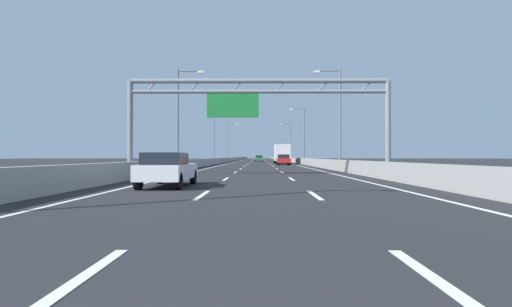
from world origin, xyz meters
TOP-DOWN VIEW (x-y plane):
  - ground_plane at (0.00, 100.00)m, footprint 260.00×260.00m
  - lane_dash_left_0 at (-1.80, 3.50)m, footprint 0.16×3.00m
  - lane_dash_left_1 at (-1.80, 12.50)m, footprint 0.16×3.00m
  - lane_dash_left_2 at (-1.80, 21.50)m, footprint 0.16×3.00m
  - lane_dash_left_3 at (-1.80, 30.50)m, footprint 0.16×3.00m
  - lane_dash_left_4 at (-1.80, 39.50)m, footprint 0.16×3.00m
  - lane_dash_left_5 at (-1.80, 48.50)m, footprint 0.16×3.00m
  - lane_dash_left_6 at (-1.80, 57.50)m, footprint 0.16×3.00m
  - lane_dash_left_7 at (-1.80, 66.50)m, footprint 0.16×3.00m
  - lane_dash_left_8 at (-1.80, 75.50)m, footprint 0.16×3.00m
  - lane_dash_left_9 at (-1.80, 84.50)m, footprint 0.16×3.00m
  - lane_dash_left_10 at (-1.80, 93.50)m, footprint 0.16×3.00m
  - lane_dash_left_11 at (-1.80, 102.50)m, footprint 0.16×3.00m
  - lane_dash_left_12 at (-1.80, 111.50)m, footprint 0.16×3.00m
  - lane_dash_left_13 at (-1.80, 120.50)m, footprint 0.16×3.00m
  - lane_dash_left_14 at (-1.80, 129.50)m, footprint 0.16×3.00m
  - lane_dash_left_15 at (-1.80, 138.50)m, footprint 0.16×3.00m
  - lane_dash_left_16 at (-1.80, 147.50)m, footprint 0.16×3.00m
  - lane_dash_left_17 at (-1.80, 156.50)m, footprint 0.16×3.00m
  - lane_dash_right_0 at (1.80, 3.50)m, footprint 0.16×3.00m
  - lane_dash_right_1 at (1.80, 12.50)m, footprint 0.16×3.00m
  - lane_dash_right_2 at (1.80, 21.50)m, footprint 0.16×3.00m
  - lane_dash_right_3 at (1.80, 30.50)m, footprint 0.16×3.00m
  - lane_dash_right_4 at (1.80, 39.50)m, footprint 0.16×3.00m
  - lane_dash_right_5 at (1.80, 48.50)m, footprint 0.16×3.00m
  - lane_dash_right_6 at (1.80, 57.50)m, footprint 0.16×3.00m
  - lane_dash_right_7 at (1.80, 66.50)m, footprint 0.16×3.00m
  - lane_dash_right_8 at (1.80, 75.50)m, footprint 0.16×3.00m
  - lane_dash_right_9 at (1.80, 84.50)m, footprint 0.16×3.00m
  - lane_dash_right_10 at (1.80, 93.50)m, footprint 0.16×3.00m
  - lane_dash_right_11 at (1.80, 102.50)m, footprint 0.16×3.00m
  - lane_dash_right_12 at (1.80, 111.50)m, footprint 0.16×3.00m
  - lane_dash_right_13 at (1.80, 120.50)m, footprint 0.16×3.00m
  - lane_dash_right_14 at (1.80, 129.50)m, footprint 0.16×3.00m
  - lane_dash_right_15 at (1.80, 138.50)m, footprint 0.16×3.00m
  - lane_dash_right_16 at (1.80, 147.50)m, footprint 0.16×3.00m
  - lane_dash_right_17 at (1.80, 156.50)m, footprint 0.16×3.00m
  - edge_line_left at (-5.25, 88.00)m, footprint 0.16×176.00m
  - edge_line_right at (5.25, 88.00)m, footprint 0.16×176.00m
  - barrier_left at (-6.90, 110.00)m, footprint 0.45×220.00m
  - barrier_right at (6.90, 110.00)m, footprint 0.45×220.00m
  - sign_gantry at (-0.22, 25.84)m, footprint 17.28×0.36m
  - streetlamp_left_mid at (-7.47, 37.41)m, footprint 2.58×0.28m
  - streetlamp_right_mid at (7.47, 37.41)m, footprint 2.58×0.28m
  - streetlamp_left_far at (-7.47, 67.65)m, footprint 2.58×0.28m
  - streetlamp_right_far at (7.47, 67.65)m, footprint 2.58×0.28m
  - streetlamp_left_distant at (-7.47, 97.88)m, footprint 2.58×0.28m
  - streetlamp_right_distant at (7.47, 97.88)m, footprint 2.58×0.28m
  - red_car at (3.51, 56.42)m, footprint 1.79×4.49m
  - orange_car at (0.11, 135.35)m, footprint 1.80×4.16m
  - white_car at (-3.72, 15.98)m, footprint 1.71×4.40m
  - green_car at (0.04, 93.16)m, footprint 1.76×4.12m
  - box_truck at (3.81, 66.15)m, footprint 2.40×8.32m

SIDE VIEW (x-z plane):
  - ground_plane at x=0.00m, z-range 0.00..0.00m
  - lane_dash_left_0 at x=-1.80m, z-range 0.00..0.01m
  - lane_dash_left_1 at x=-1.80m, z-range 0.00..0.01m
  - lane_dash_left_2 at x=-1.80m, z-range 0.00..0.01m
  - lane_dash_left_3 at x=-1.80m, z-range 0.00..0.01m
  - lane_dash_left_4 at x=-1.80m, z-range 0.00..0.01m
  - lane_dash_left_5 at x=-1.80m, z-range 0.00..0.01m
  - lane_dash_left_6 at x=-1.80m, z-range 0.00..0.01m
  - lane_dash_left_7 at x=-1.80m, z-range 0.00..0.01m
  - lane_dash_left_8 at x=-1.80m, z-range 0.00..0.01m
  - lane_dash_left_9 at x=-1.80m, z-range 0.00..0.01m
  - lane_dash_left_10 at x=-1.80m, z-range 0.00..0.01m
  - lane_dash_left_11 at x=-1.80m, z-range 0.00..0.01m
  - lane_dash_left_12 at x=-1.80m, z-range 0.00..0.01m
  - lane_dash_left_13 at x=-1.80m, z-range 0.00..0.01m
  - lane_dash_left_14 at x=-1.80m, z-range 0.00..0.01m
  - lane_dash_left_15 at x=-1.80m, z-range 0.00..0.01m
  - lane_dash_left_16 at x=-1.80m, z-range 0.00..0.01m
  - lane_dash_left_17 at x=-1.80m, z-range 0.00..0.01m
  - lane_dash_right_0 at x=1.80m, z-range 0.00..0.01m
  - lane_dash_right_1 at x=1.80m, z-range 0.00..0.01m
  - lane_dash_right_2 at x=1.80m, z-range 0.00..0.01m
  - lane_dash_right_3 at x=1.80m, z-range 0.00..0.01m
  - lane_dash_right_4 at x=1.80m, z-range 0.00..0.01m
  - lane_dash_right_5 at x=1.80m, z-range 0.00..0.01m
  - lane_dash_right_6 at x=1.80m, z-range 0.00..0.01m
  - lane_dash_right_7 at x=1.80m, z-range 0.00..0.01m
  - lane_dash_right_8 at x=1.80m, z-range 0.00..0.01m
  - lane_dash_right_9 at x=1.80m, z-range 0.00..0.01m
  - lane_dash_right_10 at x=1.80m, z-range 0.00..0.01m
  - lane_dash_right_11 at x=1.80m, z-range 0.00..0.01m
  - lane_dash_right_12 at x=1.80m, z-range 0.00..0.01m
  - lane_dash_right_13 at x=1.80m, z-range 0.00..0.01m
  - lane_dash_right_14 at x=1.80m, z-range 0.00..0.01m
  - lane_dash_right_15 at x=1.80m, z-range 0.00..0.01m
  - lane_dash_right_16 at x=1.80m, z-range 0.00..0.01m
  - lane_dash_right_17 at x=1.80m, z-range 0.00..0.01m
  - edge_line_left at x=-5.25m, z-range 0.00..0.01m
  - edge_line_right at x=5.25m, z-range 0.00..0.01m
  - barrier_left at x=-6.90m, z-range 0.00..0.95m
  - barrier_right at x=6.90m, z-range 0.00..0.95m
  - white_car at x=-3.72m, z-range 0.03..1.42m
  - green_car at x=0.04m, z-range 0.02..1.45m
  - red_car at x=3.51m, z-range 0.02..1.52m
  - orange_car at x=0.11m, z-range 0.02..1.55m
  - box_truck at x=3.81m, z-range 0.13..3.29m
  - sign_gantry at x=-0.22m, z-range 1.70..8.06m
  - streetlamp_left_mid at x=-7.47m, z-range 0.65..10.15m
  - streetlamp_right_mid at x=7.47m, z-range 0.65..10.15m
  - streetlamp_left_far at x=-7.47m, z-range 0.65..10.15m
  - streetlamp_right_far at x=7.47m, z-range 0.65..10.15m
  - streetlamp_left_distant at x=-7.47m, z-range 0.65..10.15m
  - streetlamp_right_distant at x=7.47m, z-range 0.65..10.15m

